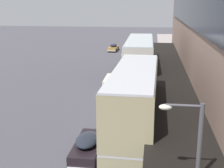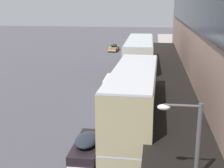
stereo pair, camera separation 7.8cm
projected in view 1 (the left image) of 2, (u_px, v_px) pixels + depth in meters
The scene contains 12 objects.
transit_bus_kerbside_front at pixel (134, 115), 18.80m from camera, with size 2.89×10.49×6.20m.
transit_bus_kerbside_rear at pixel (139, 69), 31.06m from camera, with size 2.93×11.36×6.50m.
sedan_lead_near at pixel (151, 50), 62.57m from camera, with size 2.08×4.68×1.53m.
sedan_trailing_near at pixel (88, 146), 20.53m from camera, with size 1.83×4.76×1.60m.
sedan_trailing_mid at pixel (134, 44), 71.18m from camera, with size 1.83×4.31×1.50m.
sedan_lead_mid at pixel (145, 54), 57.46m from camera, with size 1.97×4.86×1.53m.
sedan_oncoming_rear at pixel (113, 47), 66.01m from camera, with size 1.97×5.03×1.52m.
sedan_oncoming_front at pixel (127, 61), 50.35m from camera, with size 2.03×4.52×1.55m.
sedan_far_back at pixel (126, 54), 57.83m from camera, with size 1.99×4.86×1.46m.
vw_van at pixel (113, 85), 34.54m from camera, with size 1.97×4.58×1.96m.
pedestrian_at_kerb at pixel (191, 126), 22.89m from camera, with size 0.49×0.44×1.86m.
fire_hydrant at pixel (178, 167), 18.43m from camera, with size 0.20×0.40×0.70m.
Camera 1 is at (5.07, -12.47, 9.93)m, focal length 50.00 mm.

